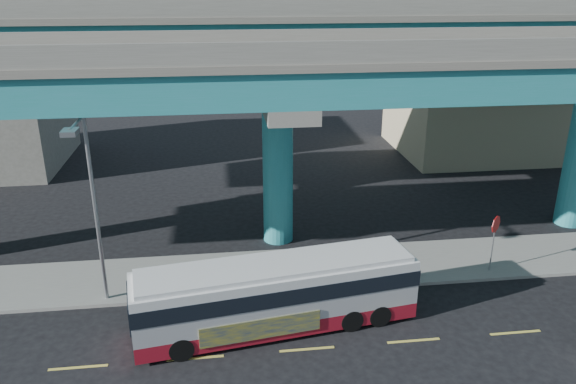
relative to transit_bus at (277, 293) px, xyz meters
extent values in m
plane|color=black|center=(0.92, -1.26, -1.51)|extent=(120.00, 120.00, 0.00)
cube|color=gray|center=(0.92, 4.24, -1.43)|extent=(70.00, 4.00, 0.15)
cube|color=#D8C64C|center=(-7.08, -1.56, -1.50)|extent=(2.00, 0.12, 0.01)
cube|color=#D8C64C|center=(-3.08, -1.56, -1.50)|extent=(2.00, 0.12, 0.01)
cube|color=#D8C64C|center=(0.92, -1.56, -1.50)|extent=(2.00, 0.12, 0.01)
cube|color=#D8C64C|center=(4.92, -1.56, -1.50)|extent=(2.00, 0.12, 0.01)
cube|color=#D8C64C|center=(8.92, -1.56, -1.50)|extent=(2.00, 0.12, 0.01)
cylinder|color=teal|center=(0.92, 7.74, 2.19)|extent=(1.50, 1.50, 7.40)
cube|color=gray|center=(0.92, 7.74, 6.19)|extent=(2.00, 12.00, 0.60)
cube|color=gray|center=(0.92, 11.24, 7.09)|extent=(1.80, 5.00, 1.20)
cube|color=gray|center=(16.92, 11.24, 7.09)|extent=(1.80, 5.00, 1.20)
cube|color=teal|center=(0.92, 4.24, 7.19)|extent=(52.00, 5.00, 1.40)
cube|color=gray|center=(0.92, 4.24, 8.04)|extent=(52.00, 5.40, 0.30)
cube|color=gray|center=(0.92, 1.74, 8.59)|extent=(52.00, 0.25, 0.80)
cube|color=gray|center=(0.92, 6.74, 8.59)|extent=(52.00, 0.25, 0.80)
cube|color=teal|center=(0.92, 11.24, 8.39)|extent=(52.00, 5.00, 1.40)
cube|color=gray|center=(0.92, 11.24, 9.24)|extent=(52.00, 5.40, 0.30)
cube|color=gray|center=(0.92, 8.74, 9.79)|extent=(52.00, 0.25, 0.80)
cube|color=gray|center=(0.92, 13.74, 9.79)|extent=(52.00, 0.25, 0.80)
cube|color=tan|center=(18.92, 21.74, 1.99)|extent=(14.00, 10.00, 7.00)
cube|color=black|center=(18.92, 16.64, 4.09)|extent=(12.00, 0.25, 1.20)
cube|color=maroon|center=(-0.01, 0.00, -1.02)|extent=(10.86, 3.85, 0.62)
cube|color=silver|center=(-0.01, 0.00, -0.04)|extent=(10.86, 3.85, 1.33)
cube|color=black|center=(-0.01, 0.00, 0.40)|extent=(10.93, 3.91, 0.62)
cube|color=silver|center=(-0.01, 0.00, 0.89)|extent=(10.86, 3.85, 0.35)
cube|color=silver|center=(-0.01, 0.00, 1.15)|extent=(10.43, 3.55, 0.18)
cube|color=black|center=(5.27, 0.81, 0.27)|extent=(0.37, 2.00, 1.06)
cube|color=black|center=(-5.29, -0.81, 0.27)|extent=(0.37, 2.00, 1.06)
cube|color=navy|center=(-0.71, -1.28, -0.69)|extent=(4.39, 0.72, 0.80)
cylinder|color=black|center=(-3.54, -1.57, -1.06)|extent=(0.92, 0.40, 0.89)
cylinder|color=black|center=(-3.85, 0.44, -1.06)|extent=(0.92, 0.40, 0.89)
cylinder|color=black|center=(2.77, -0.60, -1.06)|extent=(0.92, 0.40, 0.89)
cylinder|color=black|center=(2.46, 1.41, -1.06)|extent=(0.92, 0.40, 0.89)
cylinder|color=black|center=(3.91, -0.43, -1.06)|extent=(0.92, 0.40, 0.89)
cylinder|color=black|center=(3.60, 1.59, -1.06)|extent=(0.92, 0.40, 0.89)
cylinder|color=gray|center=(-6.81, 2.74, 2.59)|extent=(0.16, 0.16, 7.90)
cylinder|color=gray|center=(-6.81, 1.68, 6.33)|extent=(0.12, 2.13, 0.12)
cube|color=gray|center=(-6.81, 0.61, 6.27)|extent=(0.50, 0.70, 0.18)
cylinder|color=gray|center=(10.03, 2.94, -0.18)|extent=(0.06, 0.06, 2.35)
cylinder|color=#B20A0A|center=(10.03, 2.91, 0.94)|extent=(0.65, 0.54, 0.81)
camera|label=1|loc=(-1.93, -18.27, 11.04)|focal=35.00mm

